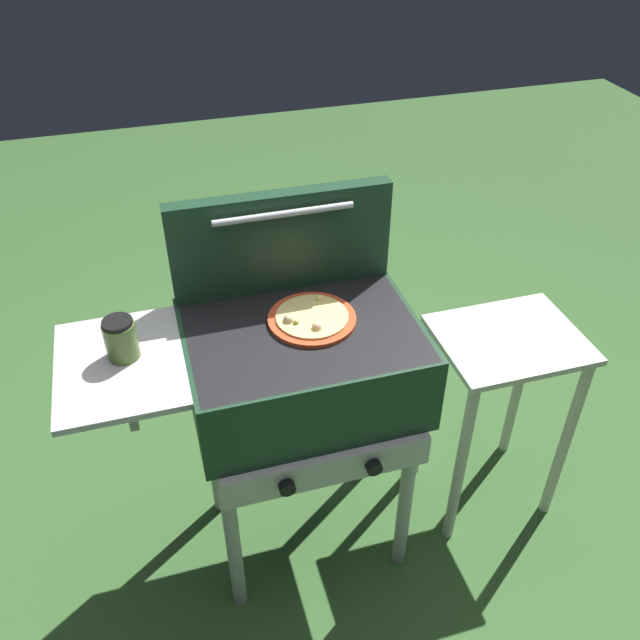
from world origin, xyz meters
name	(u,v)px	position (x,y,z in m)	size (l,w,h in m)	color
ground_plane	(306,531)	(0.00, 0.00, 0.00)	(8.00, 8.00, 0.00)	#38602D
grill	(299,371)	(-0.01, 0.00, 0.76)	(0.96, 0.53, 0.90)	#193823
grill_lid_open	(281,241)	(0.00, 0.21, 1.05)	(0.63, 0.08, 0.30)	#193823
pizza_cheese	(312,318)	(0.03, 0.03, 0.91)	(0.24, 0.24, 0.04)	#C64723
sauce_jar	(121,339)	(-0.46, 0.02, 0.96)	(0.08, 0.08, 0.11)	#4C6B2D
prep_table	(500,386)	(0.66, 0.00, 0.52)	(0.44, 0.36, 0.72)	beige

